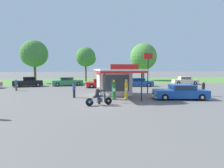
% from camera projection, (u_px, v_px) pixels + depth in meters
% --- Properties ---
extents(ground_plane, '(300.00, 300.00, 0.00)m').
position_uv_depth(ground_plane, '(105.00, 104.00, 15.75)').
color(ground_plane, slate).
extents(grass_verge_strip, '(120.00, 24.00, 0.01)m').
position_uv_depth(grass_verge_strip, '(88.00, 81.00, 45.15)').
color(grass_verge_strip, '#56843D').
rests_on(grass_verge_strip, ground).
extents(service_station_kiosk, '(4.37, 6.98, 3.44)m').
position_uv_depth(service_station_kiosk, '(114.00, 80.00, 20.86)').
color(service_station_kiosk, silver).
rests_on(service_station_kiosk, ground).
extents(gas_pump_nearside, '(0.44, 0.44, 1.97)m').
position_uv_depth(gas_pump_nearside, '(114.00, 90.00, 17.97)').
color(gas_pump_nearside, slate).
rests_on(gas_pump_nearside, ground).
extents(gas_pump_offside, '(0.44, 0.44, 2.01)m').
position_uv_depth(gas_pump_offside, '(126.00, 90.00, 18.20)').
color(gas_pump_offside, slate).
rests_on(gas_pump_offside, ground).
extents(motorcycle_with_rider, '(2.26, 0.78, 1.58)m').
position_uv_depth(motorcycle_with_rider, '(99.00, 98.00, 15.15)').
color(motorcycle_with_rider, black).
rests_on(motorcycle_with_rider, ground).
extents(featured_classic_sedan, '(5.59, 2.85, 1.47)m').
position_uv_depth(featured_classic_sedan, '(180.00, 92.00, 18.21)').
color(featured_classic_sedan, '#19479E').
rests_on(featured_classic_sedan, ground).
extents(parked_car_back_row_centre_left, '(5.04, 2.76, 1.64)m').
position_uv_depth(parked_car_back_row_centre_left, '(29.00, 82.00, 30.85)').
color(parked_car_back_row_centre_left, black).
rests_on(parked_car_back_row_centre_left, ground).
extents(parked_car_back_row_right, '(5.23, 2.03, 1.39)m').
position_uv_depth(parked_car_back_row_right, '(101.00, 83.00, 29.53)').
color(parked_car_back_row_right, red).
rests_on(parked_car_back_row_right, ground).
extents(parked_car_back_row_far_left, '(5.76, 2.82, 1.42)m').
position_uv_depth(parked_car_back_row_far_left, '(137.00, 82.00, 31.40)').
color(parked_car_back_row_far_left, '#19479E').
rests_on(parked_car_back_row_far_left, ground).
extents(parked_car_back_row_left, '(5.03, 2.54, 1.50)m').
position_uv_depth(parked_car_back_row_left, '(185.00, 81.00, 35.05)').
color(parked_car_back_row_left, beige).
rests_on(parked_car_back_row_left, ground).
extents(parked_car_second_row_spare, '(5.67, 2.74, 1.51)m').
position_uv_depth(parked_car_second_row_spare, '(67.00, 82.00, 32.50)').
color(parked_car_second_row_spare, '#2D844C').
rests_on(parked_car_second_row_spare, ground).
extents(bystander_standing_back_lot, '(0.38, 0.38, 1.73)m').
position_uv_depth(bystander_standing_back_lot, '(74.00, 89.00, 19.13)').
color(bystander_standing_back_lot, black).
rests_on(bystander_standing_back_lot, ground).
extents(bystander_admiring_sedan, '(0.34, 0.34, 1.64)m').
position_uv_depth(bystander_admiring_sedan, '(203.00, 88.00, 20.31)').
color(bystander_admiring_sedan, black).
rests_on(bystander_admiring_sedan, ground).
extents(bystander_strolling_foreground, '(0.34, 0.34, 1.64)m').
position_uv_depth(bystander_strolling_foreground, '(16.00, 84.00, 25.16)').
color(bystander_strolling_foreground, brown).
rests_on(bystander_strolling_foreground, ground).
extents(tree_oak_far_left, '(4.79, 4.71, 8.18)m').
position_uv_depth(tree_oak_far_left, '(87.00, 57.00, 43.54)').
color(tree_oak_far_left, brown).
rests_on(tree_oak_far_left, ground).
extents(tree_oak_far_right, '(6.80, 6.80, 9.49)m').
position_uv_depth(tree_oak_far_right, '(143.00, 57.00, 46.68)').
color(tree_oak_far_right, brown).
rests_on(tree_oak_far_right, ground).
extents(tree_oak_distant_spare, '(5.53, 5.53, 8.89)m').
position_uv_depth(tree_oak_distant_spare, '(33.00, 54.00, 37.54)').
color(tree_oak_distant_spare, brown).
rests_on(tree_oak_distant_spare, ground).
extents(roadside_pole_sign, '(1.10, 0.12, 4.91)m').
position_uv_depth(roadside_pole_sign, '(148.00, 66.00, 21.98)').
color(roadside_pole_sign, black).
rests_on(roadside_pole_sign, ground).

